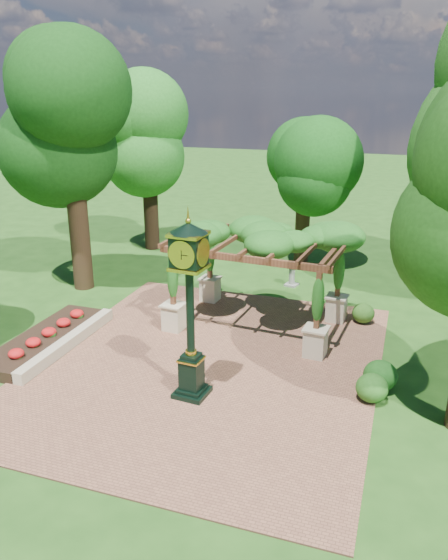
% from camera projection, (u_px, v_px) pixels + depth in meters
% --- Properties ---
extents(ground, '(120.00, 120.00, 0.00)m').
position_uv_depth(ground, '(196.00, 379.00, 15.71)').
color(ground, '#1E4714').
rests_on(ground, ground).
extents(brick_plaza, '(10.00, 12.00, 0.04)m').
position_uv_depth(brick_plaza, '(208.00, 363.00, 16.59)').
color(brick_plaza, brown).
rests_on(brick_plaza, ground).
extents(border_wall, '(0.35, 5.00, 0.40)m').
position_uv_depth(border_wall, '(68.00, 343.00, 17.49)').
color(border_wall, '#C6B793').
rests_on(border_wall, ground).
extents(flower_bed, '(1.50, 5.00, 0.36)m').
position_uv_depth(flower_bed, '(45.00, 340.00, 17.77)').
color(flower_bed, red).
rests_on(flower_bed, ground).
extents(pedestal_clock, '(1.04, 1.04, 4.90)m').
position_uv_depth(pedestal_clock, '(190.00, 295.00, 13.89)').
color(pedestal_clock, black).
rests_on(pedestal_clock, brick_plaza).
extents(pergola, '(6.02, 4.05, 3.62)m').
position_uv_depth(pergola, '(258.00, 244.00, 18.26)').
color(pergola, beige).
rests_on(pergola, brick_plaza).
extents(sundial, '(0.59, 0.59, 0.90)m').
position_uv_depth(sundial, '(292.00, 277.00, 23.00)').
color(sundial, gray).
rests_on(sundial, ground).
extents(shrub_front, '(1.12, 1.12, 0.77)m').
position_uv_depth(shrub_front, '(372.00, 388.00, 14.44)').
color(shrub_front, '#245819').
rests_on(shrub_front, brick_plaza).
extents(shrub_mid, '(1.01, 1.01, 0.84)m').
position_uv_depth(shrub_mid, '(380.00, 375.00, 14.99)').
color(shrub_mid, '#194A15').
rests_on(shrub_mid, brick_plaza).
extents(shrub_back, '(0.90, 0.90, 0.70)m').
position_uv_depth(shrub_back, '(363.00, 313.00, 19.31)').
color(shrub_back, '#31621C').
rests_on(shrub_back, brick_plaza).
extents(tree_west_near, '(4.58, 4.58, 10.30)m').
position_uv_depth(tree_west_near, '(69.00, 112.00, 20.61)').
color(tree_west_near, '#382516').
rests_on(tree_west_near, ground).
extents(tree_west_far, '(3.94, 3.94, 8.53)m').
position_uv_depth(tree_west_far, '(147.00, 133.00, 26.65)').
color(tree_west_far, black).
rests_on(tree_west_far, ground).
extents(tree_north, '(3.61, 3.61, 7.42)m').
position_uv_depth(tree_north, '(306.00, 154.00, 24.77)').
color(tree_north, '#382616').
rests_on(tree_north, ground).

